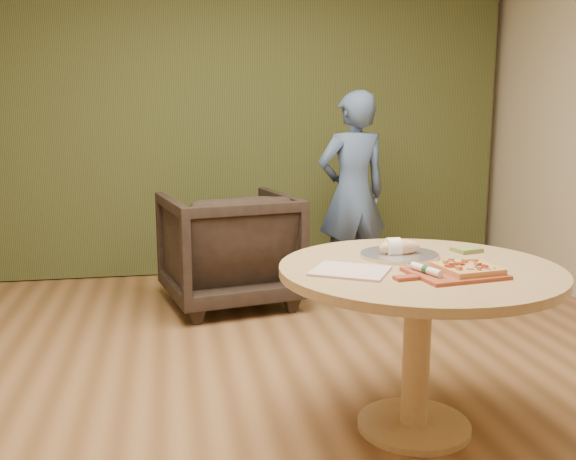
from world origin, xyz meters
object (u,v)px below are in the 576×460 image
(bread_roll, at_px, (398,247))
(serving_tray, at_px, (399,255))
(cutlery_roll, at_px, (426,270))
(person_standing, at_px, (353,194))
(pedestal_table, at_px, (419,298))
(armchair, at_px, (229,243))
(pizza_paddle, at_px, (452,274))
(flatbread_pizza, at_px, (467,268))

(bread_roll, bearing_deg, serving_tray, -0.00)
(serving_tray, bearing_deg, cutlery_roll, -93.63)
(cutlery_roll, distance_m, serving_tray, 0.37)
(bread_roll, relative_size, person_standing, 0.12)
(pedestal_table, relative_size, serving_tray, 3.40)
(armchair, relative_size, person_standing, 0.59)
(pizza_paddle, xyz_separation_m, bread_roll, (-0.10, 0.37, 0.04))
(pedestal_table, xyz_separation_m, armchair, (-0.63, 2.06, -0.15))
(serving_tray, distance_m, person_standing, 2.04)
(flatbread_pizza, relative_size, person_standing, 0.16)
(armchair, bearing_deg, person_standing, 176.48)
(pedestal_table, bearing_deg, armchair, 107.09)
(cutlery_roll, xyz_separation_m, serving_tray, (0.02, 0.37, -0.02))
(armchair, height_order, person_standing, person_standing)
(pizza_paddle, bearing_deg, pedestal_table, 102.96)
(flatbread_pizza, xyz_separation_m, serving_tray, (-0.16, 0.36, -0.02))
(pedestal_table, distance_m, person_standing, 2.23)
(pizza_paddle, height_order, bread_roll, bread_roll)
(pedestal_table, height_order, serving_tray, serving_tray)
(pizza_paddle, distance_m, armchair, 2.36)
(pedestal_table, bearing_deg, bread_roll, 99.32)
(bread_roll, relative_size, armchair, 0.21)
(flatbread_pizza, distance_m, cutlery_roll, 0.18)
(flatbread_pizza, height_order, person_standing, person_standing)
(person_standing, bearing_deg, bread_roll, 70.07)
(pedestal_table, relative_size, cutlery_roll, 6.17)
(pedestal_table, height_order, bread_roll, bread_roll)
(cutlery_roll, xyz_separation_m, bread_roll, (0.01, 0.37, 0.01))
(bread_roll, bearing_deg, person_standing, 79.51)
(armchair, bearing_deg, cutlery_roll, 93.19)
(pizza_paddle, distance_m, serving_tray, 0.38)
(serving_tray, bearing_deg, flatbread_pizza, -66.69)
(cutlery_roll, relative_size, person_standing, 0.13)
(pizza_paddle, xyz_separation_m, cutlery_roll, (-0.11, -0.00, 0.02))
(pedestal_table, xyz_separation_m, bread_roll, (-0.03, 0.19, 0.18))
(pizza_paddle, relative_size, serving_tray, 1.30)
(pedestal_table, relative_size, pizza_paddle, 2.61)
(person_standing, bearing_deg, cutlery_roll, 71.33)
(person_standing, bearing_deg, armchair, -1.44)
(armchair, bearing_deg, pedestal_table, 95.57)
(pedestal_table, relative_size, flatbread_pizza, 4.84)
(pedestal_table, height_order, person_standing, person_standing)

